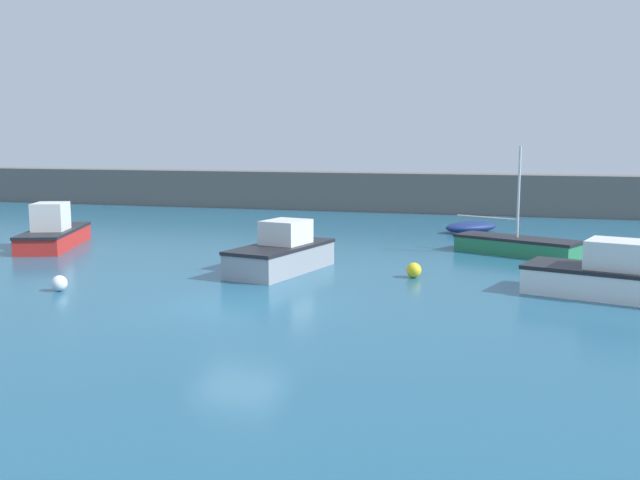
% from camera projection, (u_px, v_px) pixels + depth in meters
% --- Properties ---
extents(ground_plane, '(120.00, 120.00, 0.20)m').
position_uv_depth(ground_plane, '(239.00, 310.00, 20.31)').
color(ground_plane, '#235B7A').
extents(harbor_breakwater, '(66.64, 2.45, 2.56)m').
position_uv_depth(harbor_breakwater, '(407.00, 192.00, 47.16)').
color(harbor_breakwater, '#66605B').
rests_on(harbor_breakwater, ground_plane).
extents(cabin_cruiser_white, '(3.72, 5.95, 2.00)m').
position_uv_depth(cabin_cruiser_white, '(54.00, 233.00, 31.48)').
color(cabin_cruiser_white, red).
rests_on(cabin_cruiser_white, ground_plane).
extents(motorboat_with_cabin, '(5.17, 3.33, 1.74)m').
position_uv_depth(motorboat_with_cabin, '(610.00, 276.00, 21.48)').
color(motorboat_with_cabin, white).
rests_on(motorboat_with_cabin, ground_plane).
extents(open_tender_yellow, '(3.14, 2.99, 0.57)m').
position_uv_depth(open_tender_yellow, '(471.00, 227.00, 36.48)').
color(open_tender_yellow, navy).
rests_on(open_tender_yellow, ground_plane).
extents(motorboat_grey_hull, '(2.88, 5.07, 1.84)m').
position_uv_depth(motorboat_grey_hull, '(282.00, 253.00, 25.67)').
color(motorboat_grey_hull, gray).
rests_on(motorboat_grey_hull, ground_plane).
extents(sailboat_short_mast, '(5.30, 3.57, 4.46)m').
position_uv_depth(sailboat_short_mast, '(517.00, 245.00, 29.52)').
color(sailboat_short_mast, '#287A4C').
rests_on(sailboat_short_mast, ground_plane).
extents(mooring_buoy_white, '(0.50, 0.50, 0.50)m').
position_uv_depth(mooring_buoy_white, '(59.00, 283.00, 22.35)').
color(mooring_buoy_white, white).
rests_on(mooring_buoy_white, ground_plane).
extents(mooring_buoy_yellow, '(0.53, 0.53, 0.53)m').
position_uv_depth(mooring_buoy_yellow, '(414.00, 270.00, 24.54)').
color(mooring_buoy_yellow, yellow).
rests_on(mooring_buoy_yellow, ground_plane).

